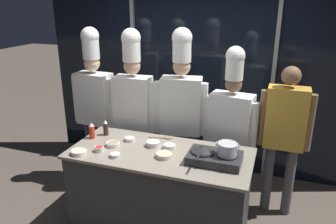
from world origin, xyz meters
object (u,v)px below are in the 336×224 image
at_px(prep_bowl_ginger, 164,155).
at_px(chef_line, 181,105).
at_px(prep_bowl_bell_pepper, 99,149).
at_px(chef_head, 94,97).
at_px(frying_pan, 203,149).
at_px(serving_spoon_slotted, 165,138).
at_px(person_guest, 285,128).
at_px(chef_sous, 133,102).
at_px(squeeze_bottle_soy, 106,128).
at_px(stock_pot, 228,149).
at_px(prep_bowl_mushrooms, 113,144).
at_px(prep_bowl_noodles, 130,139).
at_px(prep_bowl_chicken, 79,152).
at_px(squeeze_bottle_chili, 92,131).
at_px(prep_bowl_bean_sprouts, 153,143).
at_px(prep_bowl_garlic, 115,155).
at_px(chef_pastry, 231,122).
at_px(prep_bowl_rice, 170,146).
at_px(portable_stove, 215,158).

distance_m(prep_bowl_ginger, chef_line, 0.88).
distance_m(prep_bowl_bell_pepper, chef_head, 1.11).
bearing_deg(frying_pan, serving_spoon_slotted, 144.27).
bearing_deg(person_guest, chef_sous, 2.81).
height_order(frying_pan, squeeze_bottle_soy, squeeze_bottle_soy).
xyz_separation_m(stock_pot, prep_bowl_mushrooms, (-1.20, 0.00, -0.14)).
bearing_deg(prep_bowl_noodles, prep_bowl_chicken, -126.91).
xyz_separation_m(squeeze_bottle_chili, prep_bowl_mushrooms, (0.32, -0.10, -0.06)).
bearing_deg(prep_bowl_bean_sprouts, stock_pot, -9.94).
bearing_deg(prep_bowl_mushrooms, stock_pot, -0.19).
height_order(squeeze_bottle_soy, prep_bowl_garlic, squeeze_bottle_soy).
bearing_deg(prep_bowl_chicken, chef_pastry, 37.59).
height_order(squeeze_bottle_chili, prep_bowl_ginger, squeeze_bottle_chili).
distance_m(prep_bowl_bean_sprouts, prep_bowl_chicken, 0.76).
bearing_deg(chef_head, frying_pan, 159.36).
xyz_separation_m(prep_bowl_mushrooms, serving_spoon_slotted, (0.46, 0.36, -0.02)).
distance_m(prep_bowl_ginger, chef_sous, 1.06).
bearing_deg(prep_bowl_chicken, chef_head, 112.44).
relative_size(prep_bowl_ginger, prep_bowl_bell_pepper, 1.63).
relative_size(prep_bowl_ginger, prep_bowl_garlic, 1.56).
bearing_deg(prep_bowl_rice, prep_bowl_bean_sprouts, 178.07).
bearing_deg(squeeze_bottle_chili, chef_sous, 68.45).
bearing_deg(chef_line, prep_bowl_ginger, 85.90).
height_order(squeeze_bottle_soy, prep_bowl_bell_pepper, squeeze_bottle_soy).
xyz_separation_m(prep_bowl_chicken, chef_sous, (0.15, 0.98, 0.25)).
bearing_deg(frying_pan, stock_pot, 1.06).
distance_m(chef_head, chef_pastry, 1.78).
height_order(prep_bowl_noodles, chef_line, chef_line).
distance_m(prep_bowl_chicken, chef_sous, 1.02).
xyz_separation_m(chef_head, chef_line, (1.17, 0.02, 0.02)).
xyz_separation_m(prep_bowl_mushrooms, chef_head, (-0.66, 0.75, 0.23)).
relative_size(prep_bowl_bean_sprouts, chef_line, 0.07).
relative_size(prep_bowl_ginger, prep_bowl_chicken, 1.02).
bearing_deg(prep_bowl_garlic, chef_head, 129.53).
height_order(frying_pan, prep_bowl_rice, frying_pan).
relative_size(prep_bowl_chicken, prep_bowl_bell_pepper, 1.59).
bearing_deg(prep_bowl_mushrooms, squeeze_bottle_soy, 132.68).
bearing_deg(prep_bowl_bean_sprouts, prep_bowl_chicken, -146.57).
xyz_separation_m(serving_spoon_slotted, person_guest, (1.25, 0.41, 0.12)).
bearing_deg(prep_bowl_bean_sprouts, chef_sous, 130.76).
bearing_deg(chef_line, stock_pot, 121.56).
xyz_separation_m(chef_sous, chef_pastry, (1.20, 0.06, -0.13)).
distance_m(squeeze_bottle_chili, chef_pastry, 1.57).
relative_size(prep_bowl_chicken, chef_line, 0.07).
xyz_separation_m(squeeze_bottle_chili, chef_pastry, (1.43, 0.65, 0.06)).
relative_size(prep_bowl_noodles, prep_bowl_bell_pepper, 1.15).
xyz_separation_m(stock_pot, serving_spoon_slotted, (-0.75, 0.37, -0.15)).
bearing_deg(prep_bowl_noodles, prep_bowl_mushrooms, -122.45).
relative_size(portable_stove, frying_pan, 1.26).
bearing_deg(prep_bowl_ginger, prep_bowl_chicken, -165.64).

